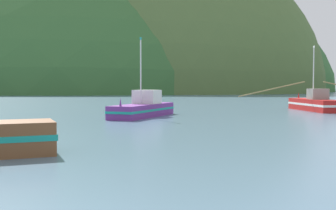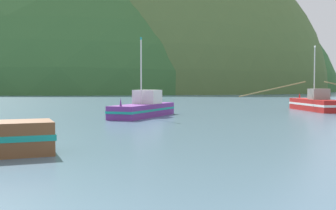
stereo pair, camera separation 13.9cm
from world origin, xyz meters
TOP-DOWN VIEW (x-y plane):
  - hill_far_left at (39.57, 239.25)m, footprint 208.45×166.76m
  - hill_far_center at (18.34, 200.60)m, footprint 211.70×169.36m
  - hill_far_right at (42.73, 156.49)m, footprint 105.83×84.67m
  - hill_mid_left at (-20.19, 215.62)m, footprint 163.12×130.49m
  - fishing_boat_purple at (0.87, 40.53)m, footprint 7.48×8.86m
  - fishing_boat_red at (20.82, 44.03)m, footprint 16.82×9.41m

SIDE VIEW (x-z plane):
  - hill_far_left at x=39.57m, z-range -36.46..36.46m
  - hill_far_center at x=18.34m, z-range -53.53..53.53m
  - hill_far_right at x=42.73m, z-range -51.77..51.77m
  - hill_mid_left at x=-20.19m, z-range -33.85..33.85m
  - fishing_boat_purple at x=0.87m, z-range -2.74..4.28m
  - fishing_boat_red at x=20.82m, z-range -2.78..4.37m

